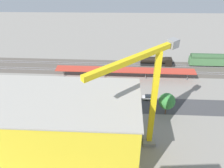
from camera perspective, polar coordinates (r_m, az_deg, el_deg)
name	(u,v)px	position (r m, az deg, el deg)	size (l,w,h in m)	color
ground_plane	(131,95)	(89.42, 4.48, -2.69)	(206.02, 206.02, 0.00)	gray
rail_bed	(129,68)	(106.80, 3.98, 3.82)	(128.76, 14.07, 0.01)	#5B544C
street_asphalt	(131,105)	(84.73, 4.67, -5.03)	(128.76, 9.00, 0.01)	#424244
track_rails	(129,68)	(106.71, 3.98, 3.90)	(128.70, 11.79, 0.12)	#9E9EA8
platform_canopy_near	(125,70)	(97.29, 3.13, 3.36)	(56.58, 6.17, 4.15)	#C63D2D
locomotive	(158,61)	(110.00, 10.80, 5.34)	(15.48, 3.52, 5.37)	black
passenger_coach	(210,59)	(115.76, 22.37, 5.42)	(18.49, 3.62, 5.84)	black
parked_car_0	(168,98)	(88.87, 13.24, -3.30)	(4.64, 1.72, 1.56)	black
parked_car_1	(148,98)	(87.72, 8.66, -3.21)	(4.38, 1.88, 1.71)	black
parked_car_2	(129,98)	(86.95, 4.05, -3.23)	(4.14, 2.02, 1.71)	black
parked_car_3	(110,97)	(87.06, -0.36, -3.11)	(4.63, 2.07, 1.61)	black
parked_car_4	(90,97)	(87.45, -5.28, -3.05)	(4.47, 1.84, 1.73)	black
parked_car_5	(70,97)	(88.21, -9.86, -3.13)	(4.62, 2.15, 1.65)	black
construction_building	(58,131)	(62.59, -12.70, -10.83)	(39.69, 19.04, 19.22)	yellow
construction_roof_slab	(53,100)	(56.36, -13.90, -3.62)	(40.29, 19.64, 0.40)	#ADA89E
tower_crane	(149,94)	(59.03, 8.74, -2.29)	(21.12, 18.06, 30.77)	gray
box_truck_0	(120,116)	(77.42, 1.98, -7.71)	(9.37, 2.96, 3.26)	black
box_truck_1	(81,118)	(77.65, -7.48, -7.95)	(8.76, 2.69, 3.12)	black
street_tree_0	(83,104)	(77.95, -6.98, -4.70)	(4.76, 4.76, 7.12)	brown
street_tree_1	(24,105)	(82.85, -20.16, -4.78)	(4.44, 4.44, 6.30)	brown
street_tree_4	(121,101)	(78.10, 2.27, -3.96)	(4.21, 4.21, 7.27)	brown
street_tree_5	(167,101)	(79.55, 12.97, -4.03)	(5.39, 5.39, 7.97)	brown
traffic_light	(49,86)	(88.78, -14.68, -0.38)	(0.50, 0.36, 7.25)	#333333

